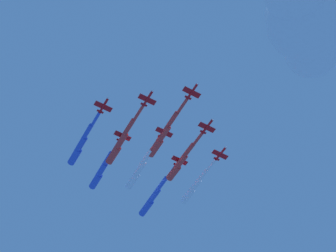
% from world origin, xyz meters
% --- Properties ---
extents(jet_lead, '(35.44, 35.07, 3.77)m').
position_xyz_m(jet_lead, '(3.85, 3.18, 203.19)').
color(jet_lead, red).
extents(jet_port_inner, '(31.86, 32.34, 3.69)m').
position_xyz_m(jet_port_inner, '(21.75, -0.46, 202.16)').
color(jet_port_inner, red).
extents(jet_starboard_inner, '(35.80, 35.84, 3.71)m').
position_xyz_m(jet_starboard_inner, '(1.50, 23.80, 202.37)').
color(jet_starboard_inner, red).
extents(jet_port_mid, '(34.70, 34.24, 3.77)m').
position_xyz_m(jet_port_mid, '(20.93, 20.89, 202.69)').
color(jet_port_mid, red).
extents(jet_starboard_mid, '(31.93, 32.25, 3.74)m').
position_xyz_m(jet_starboard_mid, '(41.97, -2.39, 204.82)').
color(jet_starboard_mid, red).
extents(jet_port_outer, '(32.91, 33.58, 3.69)m').
position_xyz_m(jet_port_outer, '(-2.99, 42.42, 201.53)').
color(jet_port_outer, red).
extents(jet_starboard_outer, '(36.75, 36.32, 3.73)m').
position_xyz_m(jet_starboard_outer, '(42.49, 20.42, 204.15)').
color(jet_starboard_outer, red).
extents(jet_trail_port, '(33.04, 32.64, 3.76)m').
position_xyz_m(jet_trail_port, '(17.22, 39.95, 204.14)').
color(jet_trail_port, red).
extents(cloud_puff, '(52.02, 36.14, 32.96)m').
position_xyz_m(cloud_puff, '(-40.08, -68.32, 194.66)').
color(cloud_puff, white).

